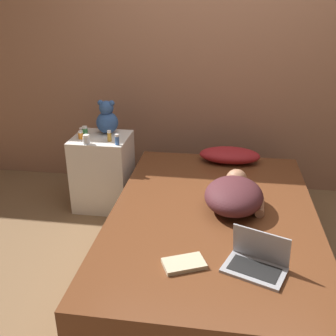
{
  "coord_description": "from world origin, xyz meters",
  "views": [
    {
      "loc": [
        0.03,
        -2.28,
        1.71
      ],
      "look_at": [
        -0.34,
        0.26,
        0.59
      ],
      "focal_mm": 42.0,
      "sensor_mm": 36.0,
      "label": 1
    }
  ],
  "objects_px": {
    "laptop": "(257,261)",
    "person_lying": "(234,194)",
    "teddy_bear": "(107,119)",
    "bottle_blue": "(117,140)",
    "pillow": "(230,155)",
    "book": "(184,264)",
    "bottle_amber": "(109,136)",
    "bottle_clear": "(86,139)",
    "bottle_orange": "(81,135)",
    "bottle_red": "(82,131)",
    "bottle_green": "(85,131)"
  },
  "relations": [
    {
      "from": "laptop",
      "to": "bottle_green",
      "type": "height_order",
      "value": "bottle_green"
    },
    {
      "from": "bottle_green",
      "to": "book",
      "type": "relative_size",
      "value": 0.34
    },
    {
      "from": "bottle_clear",
      "to": "bottle_green",
      "type": "xyz_separation_m",
      "value": [
        -0.08,
        0.18,
        0.01
      ]
    },
    {
      "from": "laptop",
      "to": "person_lying",
      "type": "bearing_deg",
      "value": 121.5
    },
    {
      "from": "laptop",
      "to": "bottle_orange",
      "type": "height_order",
      "value": "bottle_orange"
    },
    {
      "from": "bottle_blue",
      "to": "book",
      "type": "relative_size",
      "value": 0.34
    },
    {
      "from": "bottle_clear",
      "to": "bottle_red",
      "type": "relative_size",
      "value": 1.34
    },
    {
      "from": "person_lying",
      "to": "bottle_red",
      "type": "height_order",
      "value": "bottle_red"
    },
    {
      "from": "bottle_amber",
      "to": "bottle_orange",
      "type": "xyz_separation_m",
      "value": [
        -0.25,
        0.02,
        -0.01
      ]
    },
    {
      "from": "laptop",
      "to": "teddy_bear",
      "type": "xyz_separation_m",
      "value": [
        -1.19,
        1.38,
        0.3
      ]
    },
    {
      "from": "teddy_bear",
      "to": "bottle_blue",
      "type": "height_order",
      "value": "teddy_bear"
    },
    {
      "from": "person_lying",
      "to": "book",
      "type": "distance_m",
      "value": 0.73
    },
    {
      "from": "bottle_amber",
      "to": "bottle_green",
      "type": "distance_m",
      "value": 0.26
    },
    {
      "from": "bottle_green",
      "to": "person_lying",
      "type": "bearing_deg",
      "value": -26.97
    },
    {
      "from": "pillow",
      "to": "bottle_green",
      "type": "distance_m",
      "value": 1.24
    },
    {
      "from": "pillow",
      "to": "bottle_clear",
      "type": "relative_size",
      "value": 6.78
    },
    {
      "from": "pillow",
      "to": "bottle_clear",
      "type": "distance_m",
      "value": 1.2
    },
    {
      "from": "person_lying",
      "to": "book",
      "type": "bearing_deg",
      "value": -106.97
    },
    {
      "from": "bottle_green",
      "to": "pillow",
      "type": "bearing_deg",
      "value": 7.27
    },
    {
      "from": "bottle_amber",
      "to": "bottle_blue",
      "type": "distance_m",
      "value": 0.11
    },
    {
      "from": "pillow",
      "to": "teddy_bear",
      "type": "height_order",
      "value": "teddy_bear"
    },
    {
      "from": "bottle_clear",
      "to": "bottle_amber",
      "type": "bearing_deg",
      "value": 28.33
    },
    {
      "from": "pillow",
      "to": "person_lying",
      "type": "xyz_separation_m",
      "value": [
        0.03,
        -0.79,
        0.03
      ]
    },
    {
      "from": "bottle_orange",
      "to": "bottle_blue",
      "type": "relative_size",
      "value": 0.78
    },
    {
      "from": "laptop",
      "to": "bottle_red",
      "type": "relative_size",
      "value": 6.41
    },
    {
      "from": "laptop",
      "to": "bottle_amber",
      "type": "xyz_separation_m",
      "value": [
        -1.12,
        1.18,
        0.22
      ]
    },
    {
      "from": "bottle_green",
      "to": "bottle_amber",
      "type": "bearing_deg",
      "value": -21.49
    },
    {
      "from": "bottle_amber",
      "to": "person_lying",
      "type": "bearing_deg",
      "value": -28.2
    },
    {
      "from": "laptop",
      "to": "bottle_amber",
      "type": "distance_m",
      "value": 1.64
    },
    {
      "from": "bottle_red",
      "to": "laptop",
      "type": "bearing_deg",
      "value": -43.33
    },
    {
      "from": "bottle_clear",
      "to": "bottle_orange",
      "type": "xyz_separation_m",
      "value": [
        -0.09,
        0.11,
        -0.0
      ]
    },
    {
      "from": "bottle_green",
      "to": "bottle_red",
      "type": "xyz_separation_m",
      "value": [
        -0.04,
        0.04,
        -0.01
      ]
    },
    {
      "from": "bottle_clear",
      "to": "bottle_orange",
      "type": "bearing_deg",
      "value": 128.7
    },
    {
      "from": "pillow",
      "to": "bottle_amber",
      "type": "relative_size",
      "value": 5.61
    },
    {
      "from": "bottle_blue",
      "to": "bottle_orange",
      "type": "bearing_deg",
      "value": 164.35
    },
    {
      "from": "bottle_clear",
      "to": "bottle_blue",
      "type": "distance_m",
      "value": 0.25
    },
    {
      "from": "laptop",
      "to": "bottle_red",
      "type": "distance_m",
      "value": 1.93
    },
    {
      "from": "bottle_red",
      "to": "book",
      "type": "xyz_separation_m",
      "value": [
        1.02,
        -1.35,
        -0.24
      ]
    },
    {
      "from": "pillow",
      "to": "bottle_blue",
      "type": "height_order",
      "value": "bottle_blue"
    },
    {
      "from": "bottle_amber",
      "to": "bottle_green",
      "type": "height_order",
      "value": "bottle_amber"
    },
    {
      "from": "bottle_green",
      "to": "bottle_red",
      "type": "bearing_deg",
      "value": 133.58
    },
    {
      "from": "person_lying",
      "to": "bottle_amber",
      "type": "height_order",
      "value": "bottle_amber"
    },
    {
      "from": "person_lying",
      "to": "bottle_amber",
      "type": "distance_m",
      "value": 1.15
    },
    {
      "from": "bottle_clear",
      "to": "bottle_red",
      "type": "xyz_separation_m",
      "value": [
        -0.11,
        0.22,
        -0.01
      ]
    },
    {
      "from": "person_lying",
      "to": "bottle_orange",
      "type": "relative_size",
      "value": 9.36
    },
    {
      "from": "person_lying",
      "to": "bottle_orange",
      "type": "distance_m",
      "value": 1.38
    },
    {
      "from": "pillow",
      "to": "bottle_blue",
      "type": "xyz_separation_m",
      "value": [
        -0.89,
        -0.32,
        0.21
      ]
    },
    {
      "from": "bottle_amber",
      "to": "bottle_blue",
      "type": "height_order",
      "value": "bottle_amber"
    },
    {
      "from": "pillow",
      "to": "book",
      "type": "xyz_separation_m",
      "value": [
        -0.23,
        -1.46,
        -0.05
      ]
    },
    {
      "from": "teddy_bear",
      "to": "bottle_amber",
      "type": "xyz_separation_m",
      "value": [
        0.07,
        -0.2,
        -0.08
      ]
    }
  ]
}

